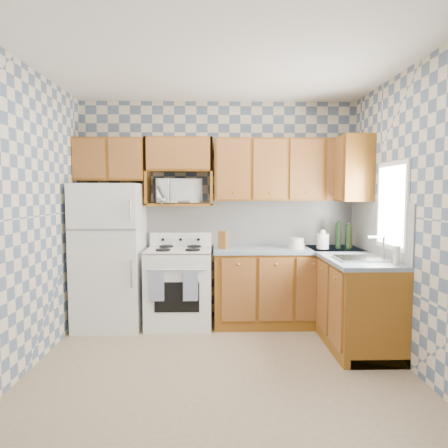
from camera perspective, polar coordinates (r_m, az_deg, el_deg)
The scene contains 29 objects.
floor at distance 3.75m, azimuth -0.53°, elevation -20.32°, with size 3.40×3.40×0.00m, color #836E57.
back_wall at distance 5.02m, azimuth -0.80°, elevation 1.88°, with size 3.40×0.02×2.70m, color slate.
right_wall at distance 3.84m, azimuth 25.75°, elevation 0.68°, with size 0.02×3.20×2.70m, color slate.
backsplash_back at distance 5.03m, azimuth 3.77°, elevation 0.17°, with size 2.60×0.01×0.56m, color silver.
backsplash_right at distance 4.57m, azimuth 21.02°, elevation -0.54°, with size 0.01×1.60×0.56m, color silver.
refrigerator at distance 4.87m, azimuth -15.96°, elevation -4.39°, with size 0.75×0.70×1.68m, color white.
stove_body at distance 4.84m, azimuth -6.40°, elevation -9.03°, with size 0.76×0.65×0.90m, color white.
cooktop at distance 4.75m, azimuth -6.44°, elevation -3.68°, with size 0.76×0.65×0.03m, color silver.
backguard at distance 5.01m, azimuth -6.17°, elevation -2.17°, with size 0.76×0.08×0.17m, color white.
dish_towel_left at distance 4.50m, azimuth -9.62°, elevation -8.67°, with size 0.16×0.03×0.35m, color navy.
dish_towel_right at distance 4.46m, azimuth -4.81°, elevation -8.73°, with size 0.16×0.03×0.35m, color navy.
base_cabinets_back at distance 4.92m, azimuth 9.02°, elevation -8.94°, with size 1.75×0.60×0.88m, color brown.
base_cabinets_right at distance 4.59m, azimuth 17.35°, elevation -10.05°, with size 0.60×1.60×0.88m, color brown.
countertop_back at distance 4.83m, azimuth 9.10°, elevation -3.63°, with size 1.77×0.63×0.04m, color gray.
countertop_right at distance 4.50m, azimuth 17.42°, elevation -4.37°, with size 0.63×1.60×0.04m, color gray.
upper_cabinets_back at distance 4.93m, azimuth 8.93°, elevation 7.59°, with size 1.75×0.33×0.74m, color brown.
upper_cabinets_fridge at distance 5.02m, azimuth -15.86°, elevation 8.80°, with size 0.82×0.33×0.50m, color brown.
upper_cabinets_right at distance 4.93m, azimuth 17.54°, elevation 7.45°, with size 0.33×0.70×0.74m, color brown.
microwave_shelf at distance 4.87m, azimuth -6.33°, elevation 2.78°, with size 0.80×0.33×0.03m, color brown.
microwave at distance 4.89m, azimuth -6.69°, elevation 4.69°, with size 0.53×0.36×0.30m, color white.
sink at distance 4.17m, azimuth 19.04°, elevation -4.74°, with size 0.48×0.40×0.03m, color #B7B7BC.
window at distance 4.23m, azimuth 22.84°, elevation 2.43°, with size 0.02×0.66×0.86m, color silver.
bottle_0 at distance 4.90m, azimuth 15.98°, elevation -1.62°, with size 0.07×0.07×0.30m, color black.
bottle_1 at distance 4.87m, azimuth 17.31°, elevation -1.80°, with size 0.07×0.07×0.28m, color black.
bottle_2 at distance 4.98m, azimuth 17.49°, elevation -1.79°, with size 0.07×0.07×0.26m, color #4D3609.
knife_block at distance 4.69m, azimuth -0.14°, elevation -2.29°, with size 0.09×0.09×0.21m, color brown.
electric_kettle at distance 4.83m, azimuth 13.93°, elevation -2.42°, with size 0.14×0.14×0.18m, color white.
food_containers at distance 4.79m, azimuth 10.31°, elevation -2.72°, with size 0.19×0.19×0.12m, color beige, non-canonical shape.
soap_bottle at distance 3.98m, azimuth 23.47°, elevation -4.12°, with size 0.06×0.06×0.17m, color beige.
Camera 1 is at (-0.05, -3.41, 1.57)m, focal length 32.00 mm.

